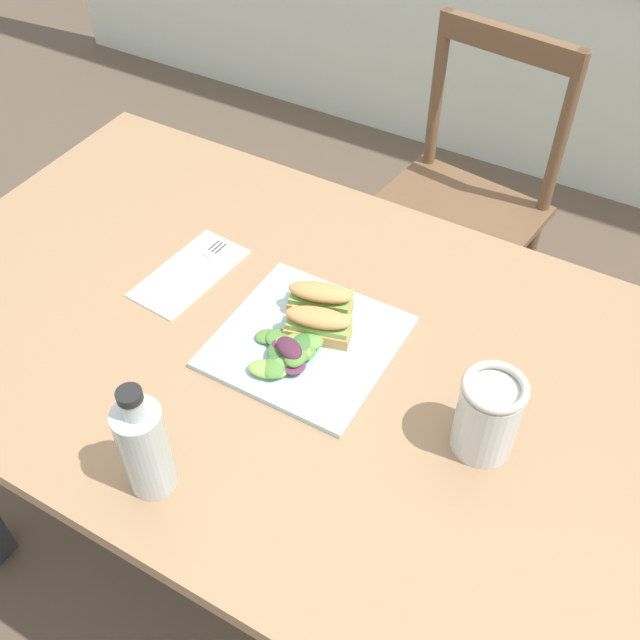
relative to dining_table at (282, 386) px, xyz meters
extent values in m
plane|color=brown|center=(0.04, 0.02, -0.61)|extent=(8.65, 8.65, 0.00)
cube|color=#997551|center=(0.00, 0.00, 0.11)|extent=(1.34, 0.82, 0.03)
cube|color=#2D2D33|center=(-0.60, 0.34, -0.26)|extent=(0.07, 0.07, 0.71)
cube|color=#2D2D33|center=(0.60, 0.34, -0.26)|extent=(0.07, 0.07, 0.71)
cylinder|color=brown|center=(-0.19, 0.63, -0.40)|extent=(0.03, 0.03, 0.43)
cylinder|color=brown|center=(0.15, 0.59, -0.40)|extent=(0.03, 0.03, 0.43)
cylinder|color=brown|center=(-0.15, 0.97, -0.40)|extent=(0.03, 0.03, 0.43)
cylinder|color=brown|center=(0.19, 0.93, -0.40)|extent=(0.03, 0.03, 0.43)
cube|color=brown|center=(0.00, 0.78, -0.17)|extent=(0.45, 0.45, 0.02)
cylinder|color=brown|center=(-0.14, 0.98, 0.05)|extent=(0.03, 0.03, 0.42)
cylinder|color=brown|center=(0.19, 0.94, 0.05)|extent=(0.03, 0.03, 0.42)
cube|color=brown|center=(0.02, 0.96, 0.23)|extent=(0.36, 0.08, 0.06)
cube|color=silver|center=(0.05, 0.01, 0.13)|extent=(0.27, 0.27, 0.01)
cube|color=tan|center=(0.06, 0.02, 0.15)|extent=(0.11, 0.07, 0.02)
cube|color=#84A84C|center=(0.06, 0.03, 0.16)|extent=(0.11, 0.07, 0.01)
ellipsoid|color=tan|center=(0.06, 0.02, 0.18)|extent=(0.11, 0.07, 0.02)
cube|color=tan|center=(0.03, 0.08, 0.15)|extent=(0.11, 0.07, 0.02)
cube|color=#84A84C|center=(0.03, 0.08, 0.16)|extent=(0.11, 0.07, 0.01)
ellipsoid|color=tan|center=(0.03, 0.08, 0.18)|extent=(0.11, 0.07, 0.02)
ellipsoid|color=#518438|center=(-0.01, -0.02, 0.14)|extent=(0.05, 0.05, 0.01)
ellipsoid|color=#518438|center=(0.06, -0.03, 0.15)|extent=(0.06, 0.06, 0.01)
ellipsoid|color=#6B9E47|center=(0.05, -0.05, 0.15)|extent=(0.05, 0.05, 0.01)
ellipsoid|color=#4C2338|center=(0.04, -0.04, 0.16)|extent=(0.06, 0.05, 0.02)
ellipsoid|color=#602D47|center=(0.03, -0.03, 0.15)|extent=(0.03, 0.04, 0.01)
ellipsoid|color=#84A84C|center=(0.03, -0.08, 0.15)|extent=(0.07, 0.05, 0.02)
ellipsoid|color=#3D7033|center=(0.05, -0.03, 0.16)|extent=(0.04, 0.07, 0.01)
ellipsoid|color=#6B9E47|center=(0.06, 0.00, 0.15)|extent=(0.05, 0.05, 0.02)
ellipsoid|color=#84A84C|center=(0.04, -0.02, 0.15)|extent=(0.06, 0.06, 0.01)
ellipsoid|color=#518438|center=(0.01, -0.02, 0.15)|extent=(0.05, 0.05, 0.01)
ellipsoid|color=#518438|center=(0.06, -0.04, 0.16)|extent=(0.04, 0.05, 0.02)
ellipsoid|color=#3D7033|center=(0.03, -0.04, 0.15)|extent=(0.06, 0.06, 0.01)
ellipsoid|color=#3D7033|center=(0.06, 0.02, 0.14)|extent=(0.06, 0.06, 0.02)
ellipsoid|color=#84A84C|center=(0.04, -0.03, 0.16)|extent=(0.06, 0.03, 0.02)
ellipsoid|color=#518438|center=(0.04, -0.07, 0.15)|extent=(0.05, 0.05, 0.01)
ellipsoid|color=#602D47|center=(0.06, -0.05, 0.15)|extent=(0.05, 0.05, 0.01)
cube|color=silver|center=(-0.22, 0.05, 0.13)|extent=(0.12, 0.22, 0.00)
cube|color=silver|center=(-0.22, 0.03, 0.13)|extent=(0.02, 0.14, 0.00)
cube|color=silver|center=(-0.21, 0.12, 0.13)|extent=(0.03, 0.05, 0.00)
cube|color=#38383D|center=(-0.20, 0.13, 0.13)|extent=(0.00, 0.03, 0.00)
cube|color=#38383D|center=(-0.21, 0.13, 0.13)|extent=(0.00, 0.03, 0.00)
cube|color=#38383D|center=(-0.22, 0.13, 0.13)|extent=(0.00, 0.03, 0.00)
cylinder|color=black|center=(-0.01, -0.31, 0.18)|extent=(0.06, 0.06, 0.10)
cylinder|color=#B2BCB7|center=(-0.01, -0.31, 0.20)|extent=(0.06, 0.06, 0.15)
cylinder|color=#B2BCB7|center=(-0.01, -0.31, 0.29)|extent=(0.03, 0.03, 0.03)
cylinder|color=black|center=(-0.01, -0.31, 0.31)|extent=(0.03, 0.03, 0.01)
cylinder|color=#C67528|center=(0.36, -0.03, 0.17)|extent=(0.08, 0.08, 0.10)
cylinder|color=silver|center=(0.36, -0.03, 0.19)|extent=(0.09, 0.09, 0.12)
torus|color=#B7B29E|center=(0.36, -0.03, 0.25)|extent=(0.09, 0.09, 0.01)
camera|label=1|loc=(0.46, -0.67, 1.01)|focal=41.95mm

